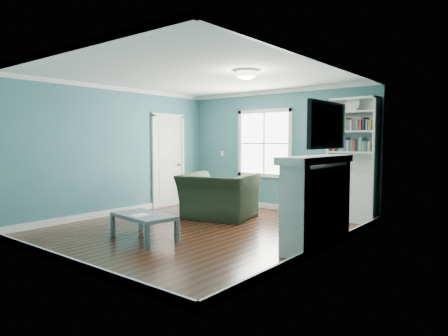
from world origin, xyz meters
The scene contains 13 objects.
floor centered at (0.00, 0.00, 0.00)m, with size 5.00×5.00×0.00m, color black.
room_walls centered at (0.00, 0.00, 1.58)m, with size 5.00×5.00×5.00m.
trim centered at (0.00, 0.00, 1.24)m, with size 4.50×5.00×2.60m.
window centered at (-0.30, 2.49, 1.45)m, with size 1.40×0.06×1.50m.
bookshelf centered at (1.77, 2.30, 0.92)m, with size 0.90×0.35×2.31m.
fireplace centered at (2.08, 0.20, 0.64)m, with size 0.44×1.58×1.30m.
tv centered at (2.20, 0.20, 1.72)m, with size 0.06×1.10×0.65m, color black.
door centered at (-2.22, 1.40, 1.07)m, with size 0.12×0.98×2.17m.
ceiling_fixture centered at (0.90, 0.10, 2.55)m, with size 0.38×0.38×0.15m.
light_switch centered at (-1.50, 2.48, 1.20)m, with size 0.08×0.01×0.12m, color white.
recliner centered at (-0.37, 0.96, 0.58)m, with size 1.34×0.87×1.17m, color black.
coffee_table centered at (-0.23, -1.02, 0.33)m, with size 1.12×0.71×0.38m.
paper_sheet centered at (-0.22, -1.10, 0.38)m, with size 0.21×0.27×0.00m, color white.
Camera 1 is at (4.53, -4.99, 1.52)m, focal length 32.00 mm.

